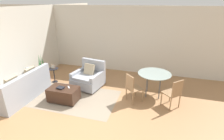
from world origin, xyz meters
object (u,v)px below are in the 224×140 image
at_px(book_stack, 61,88).
at_px(tv_remote_primary, 69,87).
at_px(dining_chair_near_right, 174,92).
at_px(dining_chair_near_left, 132,87).
at_px(ottoman, 64,94).
at_px(potted_plant, 43,74).
at_px(picture_frame, 53,66).
at_px(armchair, 89,78).
at_px(side_table, 54,73).
at_px(couch, 21,89).
at_px(dining_table, 154,76).

relative_size(book_stack, tv_remote_primary, 1.51).
bearing_deg(dining_chair_near_right, dining_chair_near_left, 180.00).
height_order(ottoman, potted_plant, potted_plant).
bearing_deg(dining_chair_near_left, picture_frame, 169.64).
xyz_separation_m(armchair, side_table, (-1.42, -0.01, 0.04)).
distance_m(couch, dining_chair_near_right, 4.70).
distance_m(couch, armchair, 2.21).
bearing_deg(armchair, dining_table, 0.57).
bearing_deg(couch, picture_frame, 75.40).
xyz_separation_m(armchair, dining_table, (2.27, 0.02, 0.34)).
height_order(tv_remote_primary, dining_chair_near_left, dining_chair_near_left).
distance_m(tv_remote_primary, side_table, 1.59).
distance_m(couch, dining_table, 4.27).
xyz_separation_m(potted_plant, side_table, (0.53, -0.02, 0.12)).
relative_size(armchair, dining_chair_near_right, 1.22).
bearing_deg(dining_table, dining_chair_near_left, -135.00).
height_order(side_table, dining_table, dining_table).
distance_m(dining_chair_near_left, dining_chair_near_right, 1.19).
distance_m(tv_remote_primary, dining_table, 2.71).
xyz_separation_m(picture_frame, dining_chair_near_right, (4.29, -0.57, -0.12)).
bearing_deg(dining_chair_near_left, ottoman, -164.85).
xyz_separation_m(couch, potted_plant, (-0.19, 1.34, -0.03)).
height_order(book_stack, dining_table, dining_table).
bearing_deg(ottoman, side_table, 133.47).
relative_size(ottoman, tv_remote_primary, 5.68).
bearing_deg(armchair, ottoman, -107.72).
distance_m(ottoman, tv_remote_primary, 0.27).
xyz_separation_m(dining_table, dining_chair_near_left, (-0.60, -0.60, -0.16)).
distance_m(couch, book_stack, 1.37).
bearing_deg(side_table, tv_remote_primary, -40.43).
height_order(couch, dining_chair_near_left, dining_chair_near_left).
relative_size(armchair, side_table, 1.97).
height_order(couch, dining_chair_near_right, dining_chair_near_right).
relative_size(ottoman, book_stack, 3.77).
distance_m(ottoman, book_stack, 0.24).
relative_size(couch, book_stack, 8.25).
xyz_separation_m(armchair, potted_plant, (-1.95, 0.01, -0.08)).
bearing_deg(picture_frame, tv_remote_primary, -40.43).
height_order(dining_table, dining_chair_near_right, dining_chair_near_right).
distance_m(couch, potted_plant, 1.35).
height_order(potted_plant, picture_frame, potted_plant).
height_order(book_stack, potted_plant, potted_plant).
height_order(armchair, picture_frame, armchair).
xyz_separation_m(book_stack, tv_remote_primary, (0.20, 0.12, -0.02)).
bearing_deg(dining_table, side_table, -179.51).
bearing_deg(potted_plant, ottoman, -35.50).
xyz_separation_m(tv_remote_primary, dining_chair_near_left, (1.88, 0.47, 0.06)).
distance_m(side_table, picture_frame, 0.25).
bearing_deg(tv_remote_primary, dining_chair_near_left, 13.89).
bearing_deg(book_stack, dining_chair_near_left, 15.79).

